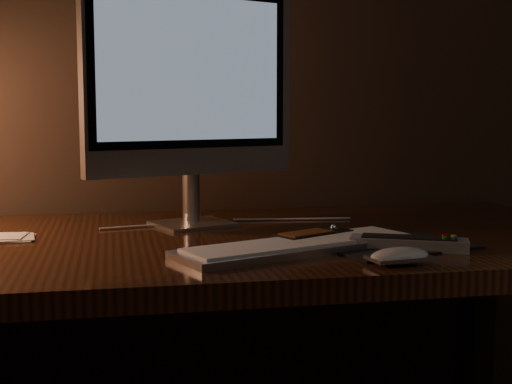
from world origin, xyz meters
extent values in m
cube|color=#3D1E0D|center=(0.00, 1.85, 0.73)|extent=(1.60, 0.75, 0.04)
cube|color=black|center=(0.75, 2.18, 0.35)|extent=(0.06, 0.06, 0.71)
cube|color=black|center=(0.00, 2.20, 0.45)|extent=(1.48, 0.02, 0.51)
cube|color=silver|center=(-0.03, 2.00, 0.75)|extent=(0.19, 0.18, 0.01)
cylinder|color=silver|center=(-0.03, 2.03, 0.81)|extent=(0.05, 0.05, 0.10)
cube|color=silver|center=(-0.03, 2.00, 1.05)|extent=(0.46, 0.19, 0.39)
cube|color=black|center=(-0.03, 1.98, 1.08)|extent=(0.42, 0.16, 0.33)
cube|color=#879DB8|center=(-0.03, 1.98, 1.08)|extent=(0.39, 0.15, 0.29)
cube|color=silver|center=(0.13, 1.69, 0.76)|extent=(0.47, 0.28, 0.02)
cube|color=black|center=(0.30, 1.71, 0.75)|extent=(0.32, 0.28, 0.00)
ellipsoid|color=white|center=(0.25, 1.55, 0.76)|extent=(0.11, 0.07, 0.02)
cube|color=black|center=(0.17, 1.76, 0.76)|extent=(0.16, 0.12, 0.02)
cube|color=brown|center=(0.17, 1.76, 0.77)|extent=(0.11, 0.09, 0.00)
sphere|color=silver|center=(0.17, 1.76, 0.77)|extent=(0.02, 0.02, 0.02)
cube|color=gray|center=(0.32, 1.66, 0.76)|extent=(0.21, 0.13, 0.02)
cube|color=black|center=(0.32, 1.66, 0.77)|extent=(0.16, 0.10, 0.00)
cylinder|color=red|center=(0.32, 1.66, 0.77)|extent=(0.01, 0.01, 0.00)
cylinder|color=#0C8C19|center=(0.32, 1.66, 0.77)|extent=(0.01, 0.01, 0.00)
cylinder|color=gold|center=(0.32, 1.66, 0.77)|extent=(0.01, 0.01, 0.00)
cylinder|color=#1433BF|center=(0.32, 1.66, 0.77)|extent=(0.01, 0.01, 0.00)
cylinder|color=white|center=(0.06, 2.01, 0.75)|extent=(0.55, 0.02, 0.00)
camera|label=1|loc=(-0.20, 0.50, 0.99)|focal=50.00mm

